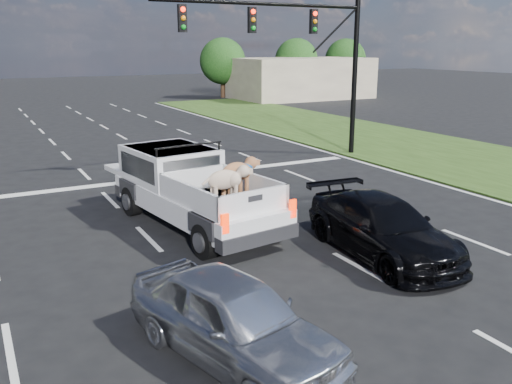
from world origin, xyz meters
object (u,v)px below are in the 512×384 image
at_px(black_coupe, 382,227).
at_px(pickup_truck, 191,188).
at_px(traffic_signal, 309,44).
at_px(silver_sedan, 233,318).

bearing_deg(black_coupe, pickup_truck, 131.75).
distance_m(traffic_signal, black_coupe, 11.74).
bearing_deg(pickup_truck, traffic_signal, 30.34).
distance_m(pickup_truck, silver_sedan, 6.61).
distance_m(silver_sedan, black_coupe, 5.36).
bearing_deg(traffic_signal, silver_sedan, -127.39).
xyz_separation_m(traffic_signal, black_coupe, (-4.53, -10.04, -4.07)).
height_order(silver_sedan, black_coupe, silver_sedan).
bearing_deg(silver_sedan, black_coupe, 9.80).
relative_size(silver_sedan, black_coupe, 0.86).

